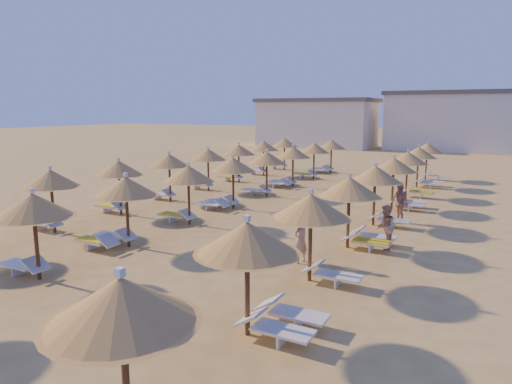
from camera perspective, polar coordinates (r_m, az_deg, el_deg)
The scene contains 9 objects.
ground at distance 17.65m, azimuth -3.13°, elevation -6.51°, with size 220.00×220.00×0.00m, color #DAB15F.
hotel_blocks at distance 61.24m, azimuth 24.25°, elevation 8.13°, with size 49.12×11.09×8.10m.
parasol_row_east at distance 18.84m, azimuth 13.29°, elevation 1.34°, with size 2.43×36.70×2.81m.
parasol_row_west at distance 21.87m, azimuth -5.48°, elevation 2.79°, with size 2.43×36.70×2.81m.
parasol_row_inland at distance 27.34m, azimuth -8.28°, elevation 4.24°, with size 2.43×29.08×2.81m.
loungers at distance 21.80m, azimuth -0.54°, elevation -2.30°, with size 14.61×34.92×0.66m.
beachgoer_c at distance 21.68m, azimuth 17.50°, elevation -1.31°, with size 1.07×0.45×1.83m, color tan.
beachgoer_a at distance 15.43m, azimuth 5.59°, elevation -5.91°, with size 0.59×0.39×1.62m, color tan.
beachgoer_b at distance 17.49m, azimuth 15.88°, elevation -4.25°, with size 0.80×0.63×1.65m, color tan.
Camera 1 is at (8.86, -14.38, 5.12)m, focal length 32.00 mm.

